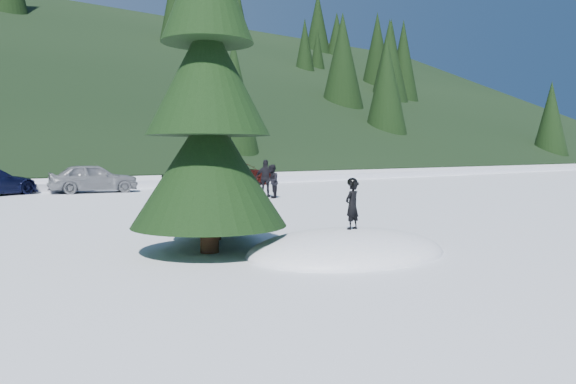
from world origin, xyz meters
TOP-DOWN VIEW (x-y plane):
  - ground at (0.00, 0.00)m, footprint 200.00×200.00m
  - snow_mound at (0.00, 0.00)m, footprint 4.48×3.52m
  - spruce_tall at (-2.20, 1.80)m, footprint 3.20×3.20m
  - spruce_short at (-1.20, 3.20)m, footprint 2.20×2.20m
  - child_skier at (0.15, -0.00)m, footprint 0.40×0.29m
  - adult_0 at (7.10, 11.98)m, footprint 0.93×0.94m
  - adult_1 at (7.27, 12.66)m, footprint 0.99×1.05m
  - adult_2 at (4.22, 14.79)m, footprint 1.12×0.92m
  - car_4 at (2.08, 20.60)m, footprint 4.72×2.75m
  - car_5 at (6.93, 18.33)m, footprint 3.87×1.60m
  - car_6 at (11.44, 21.18)m, footprint 5.59×3.90m

SIDE VIEW (x-z plane):
  - ground at x=0.00m, z-range 0.00..0.00m
  - snow_mound at x=0.00m, z-range -0.48..0.48m
  - car_5 at x=6.93m, z-range 0.00..1.25m
  - car_6 at x=11.44m, z-range 0.00..1.42m
  - adult_2 at x=4.22m, z-range 0.00..1.50m
  - car_4 at x=2.08m, z-range 0.00..1.51m
  - adult_0 at x=7.10m, z-range 0.00..1.53m
  - adult_1 at x=7.27m, z-range 0.00..1.74m
  - child_skier at x=0.15m, z-range 0.48..1.48m
  - spruce_short at x=-1.20m, z-range -0.58..4.79m
  - spruce_tall at x=-2.20m, z-range -0.98..7.62m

